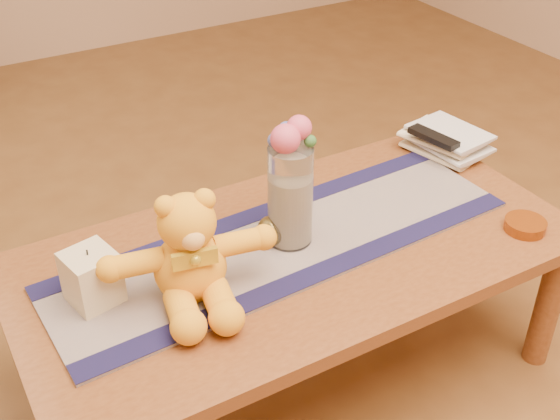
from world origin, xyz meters
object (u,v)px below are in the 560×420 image
glass_vase (290,196)px  book_bottom (428,158)px  amber_dish (525,225)px  teddy_bear (189,247)px  pillar_candle (92,277)px  bronze_ball (272,230)px  tv_remote (433,137)px

glass_vase → book_bottom: (0.57, 0.15, -0.13)m
book_bottom → amber_dish: 0.40m
book_bottom → amber_dish: (-0.01, -0.40, 0.00)m
book_bottom → teddy_bear: bearing=179.6°
teddy_bear → amber_dish: (0.85, -0.19, -0.12)m
teddy_bear → glass_vase: 0.30m
pillar_candle → book_bottom: (1.06, 0.12, -0.06)m
bronze_ball → glass_vase: bearing=-14.1°
glass_vase → amber_dish: (0.55, -0.26, -0.12)m
teddy_bear → bronze_ball: teddy_bear is taller
teddy_bear → bronze_ball: bearing=27.0°
pillar_candle → bronze_ball: size_ratio=1.67×
pillar_candle → tv_remote: (1.06, 0.11, 0.01)m
bronze_ball → book_bottom: bronze_ball is taller
bronze_ball → tv_remote: bearing=11.4°
pillar_candle → teddy_bear: bearing=-23.3°
amber_dish → teddy_bear: bearing=167.1°
pillar_candle → amber_dish: bearing=-15.0°
pillar_candle → bronze_ball: pillar_candle is taller
teddy_bear → glass_vase: (0.30, 0.06, 0.00)m
teddy_bear → glass_vase: size_ratio=1.43×
book_bottom → tv_remote: tv_remote is taller
glass_vase → tv_remote: 0.59m
teddy_bear → book_bottom: 0.89m
tv_remote → amber_dish: 0.40m
pillar_candle → book_bottom: size_ratio=0.56×
pillar_candle → glass_vase: size_ratio=0.48×
pillar_candle → tv_remote: pillar_candle is taller
book_bottom → pillar_candle: bearing=172.7°
pillar_candle → glass_vase: glass_vase is taller
teddy_bear → glass_vase: glass_vase is taller
tv_remote → amber_dish: tv_remote is taller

